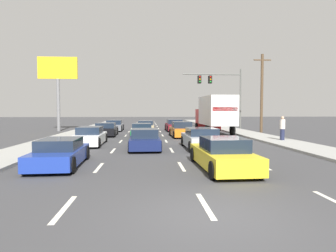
{
  "coord_description": "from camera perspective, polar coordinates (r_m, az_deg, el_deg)",
  "views": [
    {
      "loc": [
        -1.42,
        -6.28,
        2.35
      ],
      "look_at": [
        -0.0,
        13.61,
        1.26
      ],
      "focal_mm": 31.34,
      "sensor_mm": 36.0,
      "label": 1
    }
  ],
  "objects": [
    {
      "name": "utility_pole_mid",
      "position": [
        32.0,
        17.78,
        6.26
      ],
      "size": [
        1.8,
        0.28,
        8.09
      ],
      "color": "brown",
      "rests_on": "ground_plane"
    },
    {
      "name": "traffic_signal_mast",
      "position": [
        37.27,
        9.64,
        7.84
      ],
      "size": [
        7.38,
        0.69,
        7.47
      ],
      "color": "#595B56",
      "rests_on": "ground_plane"
    },
    {
      "name": "car_black",
      "position": [
        27.26,
        -11.99,
        -0.74
      ],
      "size": [
        2.03,
        4.08,
        1.19
      ],
      "color": "black",
      "rests_on": "ground_plane"
    },
    {
      "name": "lane_markings",
      "position": [
        29.64,
        -1.31,
        -1.42
      ],
      "size": [
        6.94,
        57.0,
        0.01
      ],
      "color": "silver",
      "rests_on": "ground_plane"
    },
    {
      "name": "pedestrian_near_corner",
      "position": [
        23.18,
        21.36,
        -0.39
      ],
      "size": [
        0.38,
        0.38,
        1.76
      ],
      "color": "#1E233F",
      "rests_on": "sidewalk_right"
    },
    {
      "name": "ground_plane",
      "position": [
        31.4,
        -1.47,
        -1.17
      ],
      "size": [
        140.0,
        140.0,
        0.0
      ],
      "primitive_type": "plane",
      "color": "#3D3D3F"
    },
    {
      "name": "roadside_billboard",
      "position": [
        34.92,
        -20.64,
        8.76
      ],
      "size": [
        4.29,
        0.36,
        8.19
      ],
      "color": "slate",
      "rests_on": "ground_plane"
    },
    {
      "name": "car_white",
      "position": [
        20.37,
        -14.92,
        -2.01
      ],
      "size": [
        1.88,
        4.59,
        1.24
      ],
      "color": "white",
      "rests_on": "ground_plane"
    },
    {
      "name": "car_silver",
      "position": [
        17.96,
        6.45,
        -2.49
      ],
      "size": [
        2.03,
        4.34,
        1.27
      ],
      "color": "#B7BABF",
      "rests_on": "ground_plane"
    },
    {
      "name": "car_yellow",
      "position": [
        11.89,
        10.56,
        -5.55
      ],
      "size": [
        1.97,
        4.69,
        1.27
      ],
      "color": "yellow",
      "rests_on": "ground_plane"
    },
    {
      "name": "car_maroon",
      "position": [
        32.9,
        1.22,
        0.08
      ],
      "size": [
        1.91,
        4.46,
        1.31
      ],
      "color": "maroon",
      "rests_on": "ground_plane"
    },
    {
      "name": "sidewalk_left",
      "position": [
        27.27,
        -18.7,
        -1.84
      ],
      "size": [
        2.72,
        80.0,
        0.14
      ],
      "primitive_type": "cube",
      "color": "#9E9E99",
      "rests_on": "ground_plane"
    },
    {
      "name": "car_green",
      "position": [
        24.56,
        -5.13,
        -1.05
      ],
      "size": [
        1.92,
        4.26,
        1.25
      ],
      "color": "#196B38",
      "rests_on": "ground_plane"
    },
    {
      "name": "car_orange",
      "position": [
        25.64,
        2.71,
        -0.81
      ],
      "size": [
        2.0,
        4.13,
        1.34
      ],
      "color": "orange",
      "rests_on": "ground_plane"
    },
    {
      "name": "car_gray",
      "position": [
        33.59,
        -10.38,
        0.01
      ],
      "size": [
        1.93,
        4.22,
        1.22
      ],
      "color": "slate",
      "rests_on": "ground_plane"
    },
    {
      "name": "car_blue",
      "position": [
        13.12,
        -20.26,
        -4.99
      ],
      "size": [
        1.96,
        4.31,
        1.16
      ],
      "color": "#1E389E",
      "rests_on": "ground_plane"
    },
    {
      "name": "car_tan",
      "position": [
        32.71,
        -4.41,
        -0.03
      ],
      "size": [
        1.94,
        4.56,
        1.18
      ],
      "color": "tan",
      "rests_on": "ground_plane"
    },
    {
      "name": "car_navy",
      "position": [
        17.68,
        -4.57,
        -2.71
      ],
      "size": [
        1.93,
        4.29,
        1.23
      ],
      "color": "#141E4C",
      "rests_on": "ground_plane"
    },
    {
      "name": "box_truck",
      "position": [
        29.15,
        9.08,
        2.51
      ],
      "size": [
        2.77,
        7.64,
        3.66
      ],
      "color": "white",
      "rests_on": "ground_plane"
    },
    {
      "name": "sidewalk_right",
      "position": [
        28.12,
        16.2,
        -1.65
      ],
      "size": [
        2.72,
        80.0,
        0.14
      ],
      "primitive_type": "cube",
      "color": "#9E9E99",
      "rests_on": "ground_plane"
    }
  ]
}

